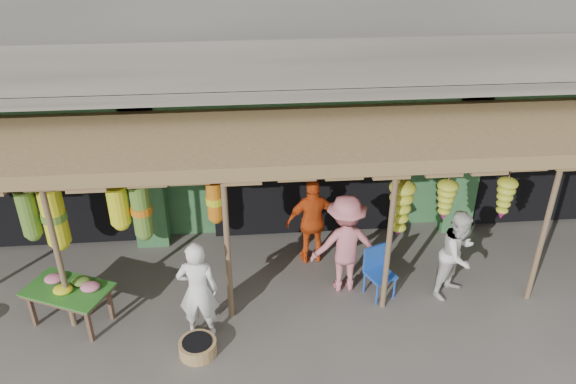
{
  "coord_description": "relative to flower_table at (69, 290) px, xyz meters",
  "views": [
    {
      "loc": [
        -1.21,
        -7.28,
        6.18
      ],
      "look_at": [
        -0.47,
        1.0,
        1.58
      ],
      "focal_mm": 35.0,
      "sensor_mm": 36.0,
      "label": 1
    }
  ],
  "objects": [
    {
      "name": "ground",
      "position": [
        3.99,
        0.11,
        -0.62
      ],
      "size": [
        80.0,
        80.0,
        0.0
      ],
      "primitive_type": "plane",
      "color": "#514C47",
      "rests_on": "ground"
    },
    {
      "name": "building",
      "position": [
        3.99,
        4.98,
        2.74
      ],
      "size": [
        16.4,
        6.8,
        7.0
      ],
      "color": "gray",
      "rests_on": "ground"
    },
    {
      "name": "awning",
      "position": [
        3.81,
        0.91,
        1.95
      ],
      "size": [
        14.0,
        2.7,
        2.79
      ],
      "color": "brown",
      "rests_on": "ground"
    },
    {
      "name": "flower_table",
      "position": [
        0.0,
        0.0,
        0.0
      ],
      "size": [
        1.49,
        1.22,
        0.77
      ],
      "rotation": [
        0.0,
        0.0,
        -0.43
      ],
      "color": "brown",
      "rests_on": "ground"
    },
    {
      "name": "blue_chair",
      "position": [
        4.96,
        0.28,
        -0.13
      ],
      "size": [
        0.56,
        0.56,
        0.88
      ],
      "rotation": [
        0.0,
        0.0,
        0.41
      ],
      "color": "#1C4BB6",
      "rests_on": "ground"
    },
    {
      "name": "basket_mid",
      "position": [
        1.99,
        -0.89,
        -0.52
      ],
      "size": [
        0.59,
        0.59,
        0.22
      ],
      "primitive_type": "cylinder",
      "rotation": [
        0.0,
        0.0,
        0.04
      ],
      "color": "brown",
      "rests_on": "ground"
    },
    {
      "name": "person_front",
      "position": [
        2.03,
        -0.46,
        0.22
      ],
      "size": [
        0.64,
        0.45,
        1.68
      ],
      "primitive_type": "imported",
      "rotation": [
        0.0,
        0.0,
        3.07
      ],
      "color": "white",
      "rests_on": "ground"
    },
    {
      "name": "person_right",
      "position": [
        6.26,
        0.16,
        0.17
      ],
      "size": [
        0.98,
        0.95,
        1.59
      ],
      "primitive_type": "imported",
      "rotation": [
        0.0,
        0.0,
        0.67
      ],
      "color": "silver",
      "rests_on": "ground"
    },
    {
      "name": "person_vendor",
      "position": [
        3.99,
        1.32,
        0.22
      ],
      "size": [
        1.03,
        0.51,
        1.69
      ],
      "primitive_type": "imported",
      "rotation": [
        0.0,
        0.0,
        3.24
      ],
      "color": "#E04D15",
      "rests_on": "ground"
    },
    {
      "name": "person_shopper",
      "position": [
        4.42,
        0.48,
        0.27
      ],
      "size": [
        1.19,
        0.73,
        1.78
      ],
      "primitive_type": "imported",
      "rotation": [
        0.0,
        0.0,
        3.2
      ],
      "color": "#CB6B73",
      "rests_on": "ground"
    }
  ]
}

